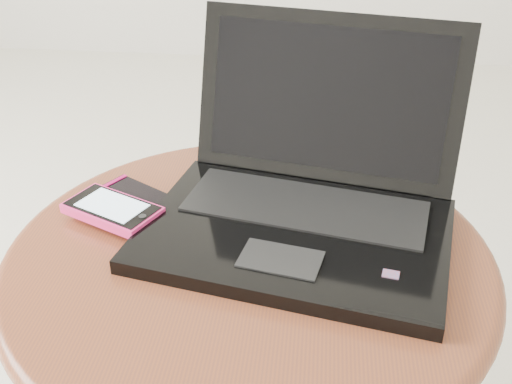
# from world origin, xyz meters

# --- Properties ---
(table) EXTENTS (0.59, 0.59, 0.46)m
(table) POSITION_xyz_m (0.06, -0.07, 0.37)
(table) COLOR #4C2510
(table) RESTS_ON ground
(laptop) EXTENTS (0.41, 0.38, 0.23)m
(laptop) POSITION_xyz_m (0.12, -0.01, 0.51)
(laptop) COLOR black
(laptop) RESTS_ON table
(phone_black) EXTENTS (0.14, 0.12, 0.01)m
(phone_black) POSITION_xyz_m (-0.10, 0.01, 0.47)
(phone_black) COLOR black
(phone_black) RESTS_ON table
(phone_pink) EXTENTS (0.13, 0.11, 0.01)m
(phone_pink) POSITION_xyz_m (-0.11, -0.03, 0.48)
(phone_pink) COLOR #FF2B7B
(phone_pink) RESTS_ON phone_black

